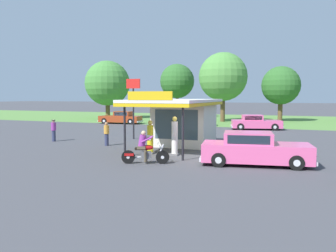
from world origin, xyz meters
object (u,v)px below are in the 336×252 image
(gas_pump_offside, at_px, (175,137))
(bystander_leaning_by_kiosk, at_px, (54,130))
(featured_classic_sedan, at_px, (254,150))
(parked_car_back_row_far_left, at_px, (256,123))
(parked_car_back_row_centre, at_px, (121,118))
(bystander_admiring_sedan, at_px, (107,133))
(gas_pump_nearside, at_px, (150,139))
(parked_car_second_row_spare, at_px, (187,119))
(roadside_pole_sign, at_px, (133,98))
(motorcycle_with_rider, at_px, (145,150))

(gas_pump_offside, distance_m, bystander_leaning_by_kiosk, 10.26)
(featured_classic_sedan, bearing_deg, parked_car_back_row_far_left, 96.75)
(featured_classic_sedan, relative_size, bystander_leaning_by_kiosk, 3.47)
(parked_car_back_row_far_left, bearing_deg, bystander_leaning_by_kiosk, -131.36)
(gas_pump_offside, relative_size, parked_car_back_row_centre, 0.41)
(bystander_admiring_sedan, distance_m, bystander_leaning_by_kiosk, 4.66)
(gas_pump_nearside, distance_m, parked_car_back_row_far_left, 16.76)
(parked_car_second_row_spare, distance_m, roadside_pole_sign, 12.86)
(gas_pump_offside, xyz_separation_m, parked_car_back_row_centre, (-13.22, 18.09, -0.32))
(featured_classic_sedan, relative_size, bystander_admiring_sedan, 3.50)
(parked_car_back_row_centre, relative_size, bystander_leaning_by_kiosk, 3.33)
(parked_car_second_row_spare, bearing_deg, gas_pump_offside, -74.19)
(parked_car_second_row_spare, bearing_deg, featured_classic_sedan, -63.77)
(parked_car_back_row_far_left, bearing_deg, motorcycle_with_rider, -98.44)
(parked_car_back_row_far_left, bearing_deg, parked_car_back_row_centre, 173.52)
(gas_pump_nearside, xyz_separation_m, roadside_pole_sign, (-3.84, 5.60, 2.22))
(roadside_pole_sign, bearing_deg, bystander_leaning_by_kiosk, -145.42)
(bystander_admiring_sedan, bearing_deg, roadside_pole_sign, 89.18)
(gas_pump_nearside, relative_size, bystander_admiring_sedan, 1.22)
(gas_pump_offside, bearing_deg, parked_car_back_row_far_left, 81.95)
(parked_car_second_row_spare, bearing_deg, parked_car_back_row_centre, -178.93)
(gas_pump_offside, distance_m, parked_car_back_row_centre, 22.41)
(featured_classic_sedan, bearing_deg, parked_car_second_row_spare, 116.23)
(motorcycle_with_rider, bearing_deg, gas_pump_nearside, 108.65)
(gas_pump_offside, xyz_separation_m, parked_car_second_row_spare, (-5.16, 18.24, -0.26))
(parked_car_back_row_centre, xyz_separation_m, roadside_pole_sign, (7.93, -12.50, 2.42))
(motorcycle_with_rider, distance_m, bystander_admiring_sedan, 6.66)
(motorcycle_with_rider, xyz_separation_m, featured_classic_sedan, (4.90, 1.64, 0.06))
(featured_classic_sedan, xyz_separation_m, parked_car_back_row_far_left, (-2.06, 17.44, -0.07))
(gas_pump_nearside, relative_size, roadside_pole_sign, 0.42)
(gas_pump_nearside, height_order, bystander_leaning_by_kiosk, gas_pump_nearside)
(gas_pump_nearside, bearing_deg, parked_car_back_row_far_left, 77.03)
(parked_car_second_row_spare, bearing_deg, roadside_pole_sign, -90.59)
(gas_pump_nearside, bearing_deg, parked_car_back_row_centre, 123.05)
(featured_classic_sedan, height_order, roadside_pole_sign, roadside_pole_sign)
(bystander_leaning_by_kiosk, relative_size, roadside_pole_sign, 0.35)
(gas_pump_offside, distance_m, motorcycle_with_rider, 2.82)
(parked_car_back_row_far_left, height_order, bystander_leaning_by_kiosk, bystander_leaning_by_kiosk)
(gas_pump_offside, height_order, parked_car_second_row_spare, gas_pump_offside)
(gas_pump_nearside, height_order, parked_car_second_row_spare, gas_pump_nearside)
(roadside_pole_sign, bearing_deg, parked_car_back_row_centre, 122.39)
(motorcycle_with_rider, xyz_separation_m, roadside_pole_sign, (-4.77, 8.35, 2.42))
(bystander_leaning_by_kiosk, bearing_deg, gas_pump_nearside, -15.49)
(gas_pump_nearside, distance_m, motorcycle_with_rider, 2.91)
(featured_classic_sedan, distance_m, roadside_pole_sign, 12.00)
(gas_pump_offside, distance_m, roadside_pole_sign, 7.98)
(motorcycle_with_rider, relative_size, featured_classic_sedan, 0.41)
(parked_car_back_row_centre, bearing_deg, featured_classic_sedan, -47.51)
(motorcycle_with_rider, height_order, parked_car_second_row_spare, parked_car_second_row_spare)
(gas_pump_nearside, height_order, motorcycle_with_rider, gas_pump_nearside)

